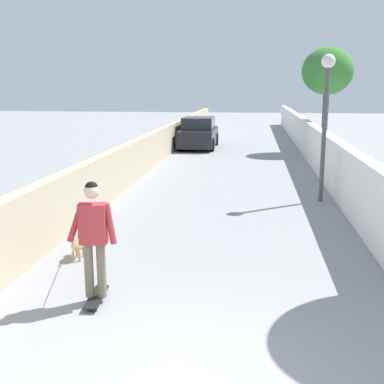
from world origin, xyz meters
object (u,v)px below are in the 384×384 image
at_px(dog, 78,244).
at_px(person_skateboarder, 93,231).
at_px(tree_right_mid, 328,72).
at_px(car_near, 198,134).
at_px(lamp_post, 326,101).
at_px(skateboard, 96,297).

bearing_deg(dog, person_skateboarder, -152.52).
distance_m(tree_right_mid, car_near, 6.81).
height_order(tree_right_mid, person_skateboarder, tree_right_mid).
bearing_deg(lamp_post, tree_right_mid, -8.09).
height_order(lamp_post, car_near, lamp_post).
xyz_separation_m(tree_right_mid, person_skateboarder, (-17.12, 5.51, -2.63)).
bearing_deg(car_near, person_skateboarder, -178.26).
xyz_separation_m(tree_right_mid, car_near, (0.89, 6.05, -2.98)).
height_order(tree_right_mid, lamp_post, tree_right_mid).
relative_size(dog, car_near, 0.49).
bearing_deg(skateboard, lamp_post, -30.67).
bearing_deg(skateboard, tree_right_mid, -17.84).
distance_m(skateboard, car_near, 18.02).
height_order(lamp_post, person_skateboarder, lamp_post).
bearing_deg(tree_right_mid, dog, 157.47).
height_order(skateboard, person_skateboarder, person_skateboarder).
distance_m(dog, car_near, 16.31).
xyz_separation_m(person_skateboarder, dog, (1.70, 0.89, -0.80)).
relative_size(tree_right_mid, car_near, 1.18).
distance_m(skateboard, dog, 1.93).
relative_size(skateboard, car_near, 0.20).
bearing_deg(car_near, lamp_post, -157.69).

